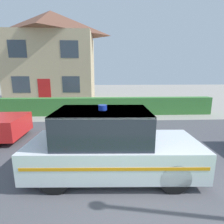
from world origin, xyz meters
name	(u,v)px	position (x,y,z in m)	size (l,w,h in m)	color
road_strip	(119,147)	(0.00, 4.15, 0.01)	(28.00, 6.84, 0.01)	#4C4C51
garden_hedge	(107,106)	(-0.27, 9.12, 0.53)	(12.88, 0.58, 1.06)	#3D7F38
police_car	(110,145)	(-0.36, 2.51, 0.79)	(4.11, 1.79, 1.76)	black
house_left	(53,57)	(-5.08, 15.58, 4.03)	(7.56, 5.57, 7.92)	tan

